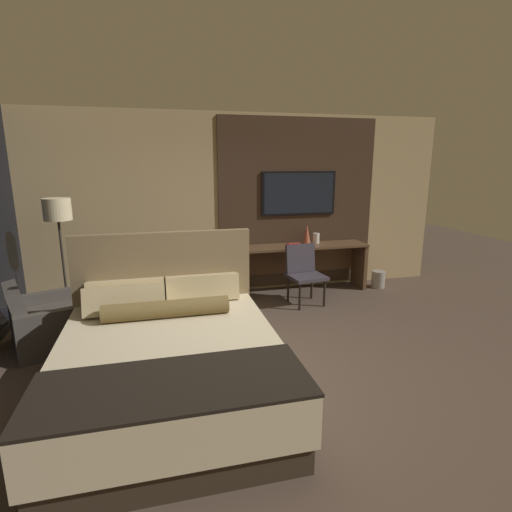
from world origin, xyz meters
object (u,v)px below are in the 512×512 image
at_px(armchair_by_window, 50,324).
at_px(vase_short, 316,238).
at_px(waste_bin, 378,279).
at_px(desk, 301,259).
at_px(floor_lamp, 58,219).
at_px(tv, 299,193).
at_px(desk_chair, 304,269).
at_px(book, 295,245).
at_px(bed, 170,361).
at_px(vase_tall, 307,234).

xyz_separation_m(armchair_by_window, vase_short, (3.76, 1.25, 0.60)).
bearing_deg(waste_bin, armchair_by_window, -167.98).
distance_m(desk, vase_short, 0.42).
height_order(desk, waste_bin, desk).
bearing_deg(armchair_by_window, floor_lamp, -23.27).
relative_size(desk, vase_short, 12.59).
distance_m(tv, desk_chair, 1.31).
xyz_separation_m(floor_lamp, book, (3.33, 0.34, -0.57)).
height_order(bed, tv, tv).
xyz_separation_m(desk_chair, vase_tall, (0.27, 0.59, 0.41)).
height_order(tv, vase_tall, tv).
relative_size(desk, vase_tall, 6.64).
bearing_deg(bed, desk, 50.21).
height_order(armchair_by_window, floor_lamp, floor_lamp).
xyz_separation_m(bed, desk_chair, (2.03, 2.09, 0.15)).
bearing_deg(desk, tv, 90.00).
height_order(floor_lamp, book, floor_lamp).
xyz_separation_m(bed, waste_bin, (3.52, 2.48, -0.22)).
xyz_separation_m(vase_tall, book, (-0.23, -0.09, -0.14)).
height_order(floor_lamp, vase_tall, floor_lamp).
distance_m(armchair_by_window, vase_tall, 3.86).
relative_size(bed, floor_lamp, 1.37).
distance_m(bed, desk, 3.45).
bearing_deg(floor_lamp, vase_short, 6.77).
bearing_deg(floor_lamp, waste_bin, 2.67).
distance_m(tv, floor_lamp, 3.52).
height_order(bed, book, bed).
bearing_deg(tv, vase_tall, -58.17).
bearing_deg(waste_bin, desk, 172.56).
bearing_deg(desk, bed, -129.79).
xyz_separation_m(tv, floor_lamp, (-3.47, -0.59, -0.22)).
height_order(bed, waste_bin, bed).
height_order(desk, vase_tall, vase_tall).
bearing_deg(armchair_by_window, tv, -89.28).
relative_size(desk, waste_bin, 7.51).
height_order(bed, floor_lamp, floor_lamp).
xyz_separation_m(desk_chair, floor_lamp, (-3.29, 0.16, 0.84)).
relative_size(floor_lamp, book, 6.98).
distance_m(desk_chair, vase_short, 0.82).
bearing_deg(vase_short, armchair_by_window, -161.68).
bearing_deg(book, desk_chair, -94.26).
height_order(vase_short, waste_bin, vase_short).
xyz_separation_m(desk_chair, waste_bin, (1.49, 0.38, -0.37)).
bearing_deg(tv, vase_short, -29.31).
distance_m(desk, armchair_by_window, 3.71).
bearing_deg(waste_bin, bed, -144.91).
bearing_deg(desk, desk_chair, -107.16).
relative_size(bed, desk, 1.06).
height_order(desk_chair, book, desk_chair).
distance_m(bed, book, 3.35).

